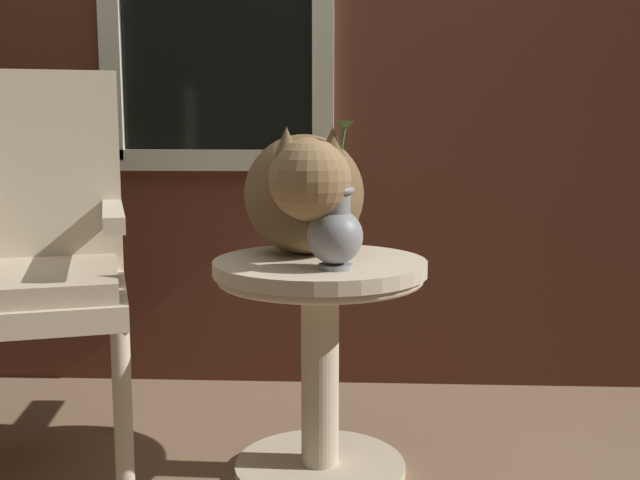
{
  "coord_description": "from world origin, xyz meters",
  "views": [
    {
      "loc": [
        0.2,
        -1.75,
        0.89
      ],
      "look_at": [
        0.11,
        0.14,
        0.61
      ],
      "focal_mm": 43.44,
      "sensor_mm": 36.0,
      "label": 1
    }
  ],
  "objects_px": {
    "wicker_chair": "(21,253)",
    "cat": "(305,192)",
    "wicker_side_table": "(320,332)",
    "pewter_vase_with_ivy": "(335,229)"
  },
  "relations": [
    {
      "from": "wicker_chair",
      "to": "cat",
      "type": "height_order",
      "value": "wicker_chair"
    },
    {
      "from": "cat",
      "to": "wicker_side_table",
      "type": "bearing_deg",
      "value": -57.06
    },
    {
      "from": "wicker_chair",
      "to": "cat",
      "type": "relative_size",
      "value": 1.53
    },
    {
      "from": "wicker_side_table",
      "to": "pewter_vase_with_ivy",
      "type": "height_order",
      "value": "pewter_vase_with_ivy"
    },
    {
      "from": "wicker_chair",
      "to": "cat",
      "type": "distance_m",
      "value": 0.74
    },
    {
      "from": "wicker_chair",
      "to": "pewter_vase_with_ivy",
      "type": "height_order",
      "value": "wicker_chair"
    },
    {
      "from": "cat",
      "to": "pewter_vase_with_ivy",
      "type": "bearing_deg",
      "value": -65.86
    },
    {
      "from": "wicker_chair",
      "to": "pewter_vase_with_ivy",
      "type": "distance_m",
      "value": 0.83
    },
    {
      "from": "wicker_side_table",
      "to": "wicker_chair",
      "type": "height_order",
      "value": "wicker_chair"
    },
    {
      "from": "pewter_vase_with_ivy",
      "to": "wicker_side_table",
      "type": "bearing_deg",
      "value": 108.86
    }
  ]
}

